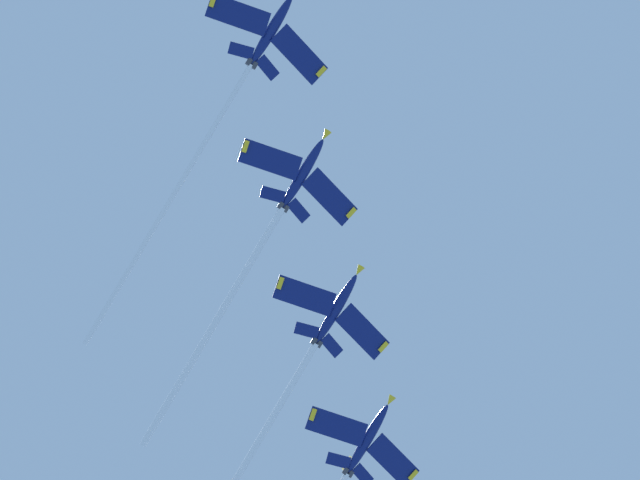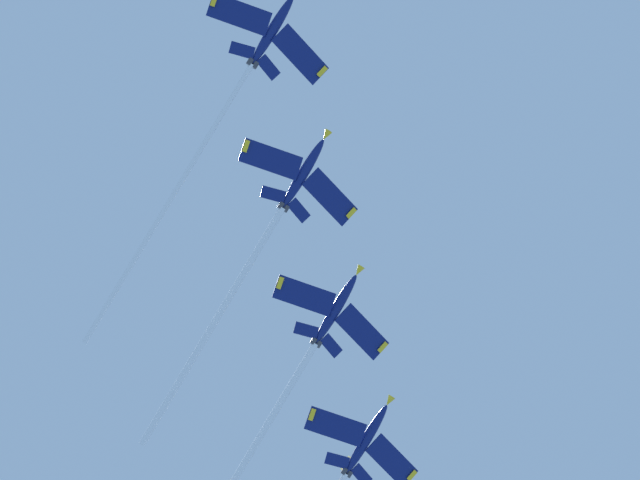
% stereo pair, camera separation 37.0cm
% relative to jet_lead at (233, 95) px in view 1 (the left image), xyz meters
% --- Properties ---
extents(jet_lead, '(54.03, 20.05, 27.77)m').
position_rel_jet_lead_xyz_m(jet_lead, '(0.00, 0.00, 0.00)').
color(jet_lead, navy).
extents(jet_second, '(48.27, 20.06, 24.68)m').
position_rel_jet_lead_xyz_m(jet_second, '(13.90, -16.22, -6.47)').
color(jet_second, navy).
extents(jet_third, '(51.36, 20.08, 27.15)m').
position_rel_jet_lead_xyz_m(jet_third, '(26.74, -31.96, -14.28)').
color(jet_third, navy).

